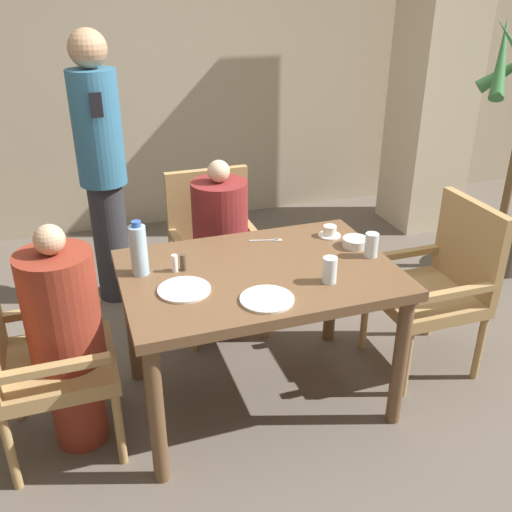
{
  "coord_description": "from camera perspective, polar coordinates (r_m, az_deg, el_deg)",
  "views": [
    {
      "loc": [
        -0.77,
        -2.23,
        1.99
      ],
      "look_at": [
        0.0,
        0.04,
        0.8
      ],
      "focal_mm": 40.0,
      "sensor_mm": 36.0,
      "label": 1
    }
  ],
  "objects": [
    {
      "name": "water_bottle",
      "position": [
        2.63,
        -11.65,
        0.63
      ],
      "size": [
        0.08,
        0.08,
        0.26
      ],
      "color": "#A3C6DB",
      "rests_on": "dining_table"
    },
    {
      "name": "fork_beside_plate",
      "position": [
        2.95,
        1.34,
        1.58
      ],
      "size": [
        0.17,
        0.06,
        0.0
      ],
      "color": "silver",
      "rests_on": "dining_table"
    },
    {
      "name": "diner_in_far_chair",
      "position": [
        3.34,
        -3.53,
        0.84
      ],
      "size": [
        0.32,
        0.32,
        1.09
      ],
      "color": "maroon",
      "rests_on": "ground_plane"
    },
    {
      "name": "glass_tall_near",
      "position": [
        2.82,
        11.47,
        1.09
      ],
      "size": [
        0.07,
        0.07,
        0.12
      ],
      "color": "silver",
      "rests_on": "dining_table"
    },
    {
      "name": "pillar_stone",
      "position": [
        5.04,
        17.63,
        17.78
      ],
      "size": [
        0.54,
        0.54,
        2.7
      ],
      "color": "beige",
      "rests_on": "ground_plane"
    },
    {
      "name": "potted_palm",
      "position": [
        4.51,
        23.94,
        6.14
      ],
      "size": [
        0.74,
        0.76,
        1.78
      ],
      "color": "#4C4238",
      "rests_on": "ground_plane"
    },
    {
      "name": "pepper_shaker",
      "position": [
        2.66,
        -7.3,
        -0.64
      ],
      "size": [
        0.03,
        0.03,
        0.08
      ],
      "color": "#4C3D2D",
      "rests_on": "dining_table"
    },
    {
      "name": "plate_main_left",
      "position": [
        2.41,
        1.1,
        -4.34
      ],
      "size": [
        0.23,
        0.23,
        0.01
      ],
      "color": "white",
      "rests_on": "dining_table"
    },
    {
      "name": "ground_plane",
      "position": [
        3.09,
        0.26,
        -13.88
      ],
      "size": [
        16.0,
        16.0,
        0.0
      ],
      "primitive_type": "plane",
      "color": "#60564C"
    },
    {
      "name": "plate_main_right",
      "position": [
        2.5,
        -7.2,
        -3.36
      ],
      "size": [
        0.23,
        0.23,
        0.01
      ],
      "color": "white",
      "rests_on": "dining_table"
    },
    {
      "name": "chair_right_side",
      "position": [
        3.22,
        17.97,
        -2.34
      ],
      "size": [
        0.51,
        0.51,
        0.95
      ],
      "color": "#A88451",
      "rests_on": "ground_plane"
    },
    {
      "name": "diner_in_left_chair",
      "position": [
        2.65,
        -18.42,
        -7.75
      ],
      "size": [
        0.32,
        0.32,
        1.1
      ],
      "color": "maroon",
      "rests_on": "ground_plane"
    },
    {
      "name": "chair_far_side",
      "position": [
        3.49,
        -4.14,
        1.16
      ],
      "size": [
        0.51,
        0.51,
        0.95
      ],
      "color": "#A88451",
      "rests_on": "ground_plane"
    },
    {
      "name": "bowl_small",
      "position": [
        2.92,
        9.9,
        1.36
      ],
      "size": [
        0.13,
        0.13,
        0.05
      ],
      "color": "white",
      "rests_on": "dining_table"
    },
    {
      "name": "chair_left_side",
      "position": [
        2.69,
        -21.34,
        -9.05
      ],
      "size": [
        0.51,
        0.51,
        0.95
      ],
      "color": "#A88451",
      "rests_on": "ground_plane"
    },
    {
      "name": "teacup_with_saucer",
      "position": [
        3.02,
        7.38,
        2.4
      ],
      "size": [
        0.12,
        0.12,
        0.06
      ],
      "color": "white",
      "rests_on": "dining_table"
    },
    {
      "name": "standing_host",
      "position": [
        3.71,
        -15.16,
        8.76
      ],
      "size": [
        0.29,
        0.33,
        1.73
      ],
      "color": "#2D2D33",
      "rests_on": "ground_plane"
    },
    {
      "name": "glass_tall_mid",
      "position": [
        2.55,
        7.38,
        -1.39
      ],
      "size": [
        0.07,
        0.07,
        0.12
      ],
      "color": "silver",
      "rests_on": "dining_table"
    },
    {
      "name": "wall_back",
      "position": [
        4.9,
        -10.01,
        18.94
      ],
      "size": [
        8.0,
        0.06,
        2.8
      ],
      "color": "tan",
      "rests_on": "ground_plane"
    },
    {
      "name": "dining_table",
      "position": [
        2.71,
        0.29,
        -3.24
      ],
      "size": [
        1.27,
        0.87,
        0.75
      ],
      "color": "brown",
      "rests_on": "ground_plane"
    },
    {
      "name": "salt_shaker",
      "position": [
        2.65,
        -8.13,
        -0.72
      ],
      "size": [
        0.03,
        0.03,
        0.08
      ],
      "color": "white",
      "rests_on": "dining_table"
    }
  ]
}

